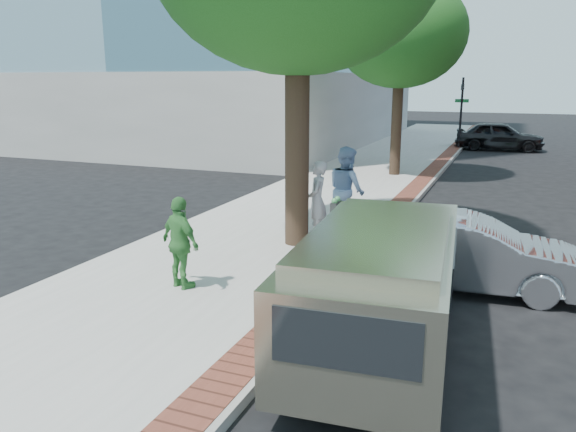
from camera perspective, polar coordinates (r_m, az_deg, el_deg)
The scene contains 14 objects.
ground at distance 10.62m, azimuth 0.19°, elevation -6.56°, with size 120.00×120.00×0.00m, color black.
sidewalk at distance 18.38m, azimuth 5.16°, elevation 2.33°, with size 5.00×60.00×0.15m, color #9E9991.
brick_strip at distance 17.86m, azimuth 11.93°, elevation 2.01°, with size 0.60×60.00×0.01m, color brown.
curb at distance 17.82m, azimuth 13.02°, elevation 1.67°, with size 0.10×60.00×0.15m, color gray.
office_base at distance 35.48m, azimuth -6.17°, elevation 10.90°, with size 18.20×22.20×4.00m, color gray.
signal_near at distance 31.41m, azimuth 17.20°, elevation 10.48°, with size 0.70×0.15×3.80m.
tree_far at distance 21.72m, azimuth 11.37°, elevation 17.71°, with size 4.80×4.80×7.14m.
parking_meter at distance 10.20m, azimuth 4.85°, elevation -0.38°, with size 0.12×0.32×1.47m.
person_gray at distance 12.58m, azimuth 2.99°, elevation 1.57°, with size 0.65×0.43×1.78m, color #B9B9BE.
person_officer at distance 13.26m, azimuth 5.97°, elevation 2.69°, with size 0.99×0.77×2.03m, color #83A0CB.
person_green at distance 9.78m, azimuth -10.86°, elevation -2.71°, with size 0.95×0.39×1.61m, color #3D863D.
sedan_silver at distance 10.52m, azimuth 17.89°, elevation -3.62°, with size 1.41×4.04×1.33m, color #B6B8BE.
bg_car at distance 32.21m, azimuth 20.68°, elevation 7.62°, with size 1.80×4.49×1.53m, color black.
van at distance 7.93m, azimuth 9.48°, elevation -6.37°, with size 2.25×5.00×1.80m.
Camera 1 is at (3.71, -9.25, 3.67)m, focal length 35.00 mm.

